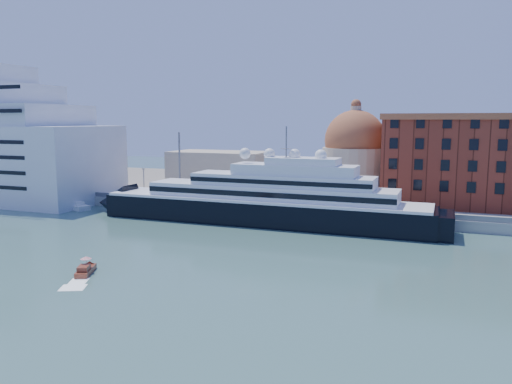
% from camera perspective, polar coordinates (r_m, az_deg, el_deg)
% --- Properties ---
extents(ground, '(400.00, 400.00, 0.00)m').
position_cam_1_polar(ground, '(98.00, -7.92, -5.79)').
color(ground, '#355C56').
rests_on(ground, ground).
extents(quay, '(180.00, 10.00, 2.50)m').
position_cam_1_polar(quay, '(127.90, -0.57, -1.86)').
color(quay, gray).
rests_on(quay, ground).
extents(land, '(260.00, 72.00, 2.00)m').
position_cam_1_polar(land, '(166.31, 4.61, 0.35)').
color(land, slate).
rests_on(land, ground).
extents(quay_fence, '(180.00, 0.10, 1.20)m').
position_cam_1_polar(quay_fence, '(123.47, -1.34, -1.35)').
color(quay_fence, slate).
rests_on(quay_fence, quay).
extents(superyacht, '(87.03, 12.07, 26.01)m').
position_cam_1_polar(superyacht, '(115.64, -0.52, -1.30)').
color(superyacht, black).
rests_on(superyacht, ground).
extents(service_barge, '(11.16, 6.62, 2.38)m').
position_cam_1_polar(service_barge, '(142.57, -20.05, -1.55)').
color(service_barge, white).
rests_on(service_barge, ground).
extents(water_taxi, '(4.12, 6.01, 2.72)m').
position_cam_1_polar(water_taxi, '(82.29, -18.92, -8.40)').
color(water_taxi, maroon).
rests_on(water_taxi, ground).
extents(warehouse, '(43.00, 19.00, 23.25)m').
position_cam_1_polar(warehouse, '(135.63, 23.37, 3.38)').
color(warehouse, maroon).
rests_on(warehouse, land).
extents(church, '(66.00, 18.00, 25.50)m').
position_cam_1_polar(church, '(146.94, 5.15, 3.21)').
color(church, beige).
rests_on(church, land).
extents(lamp_posts, '(120.80, 2.40, 18.00)m').
position_cam_1_polar(lamp_posts, '(130.30, -6.05, 2.09)').
color(lamp_posts, slate).
rests_on(lamp_posts, quay).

